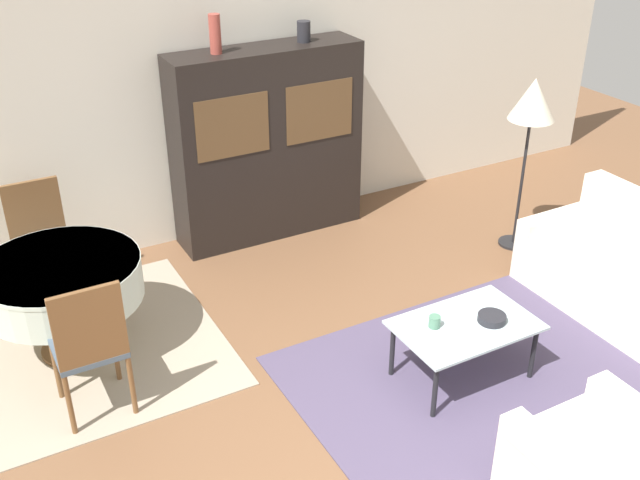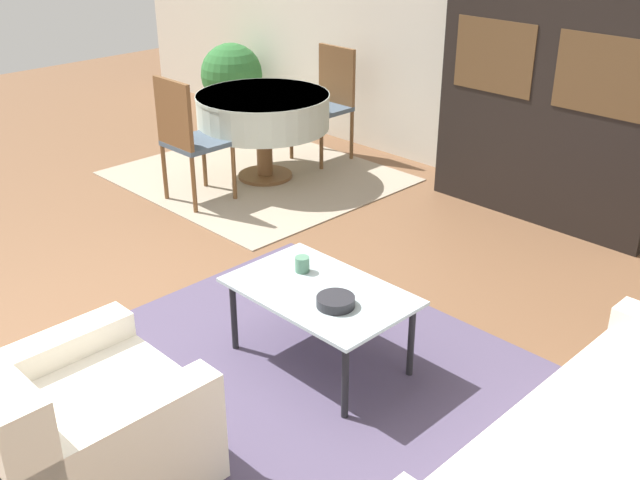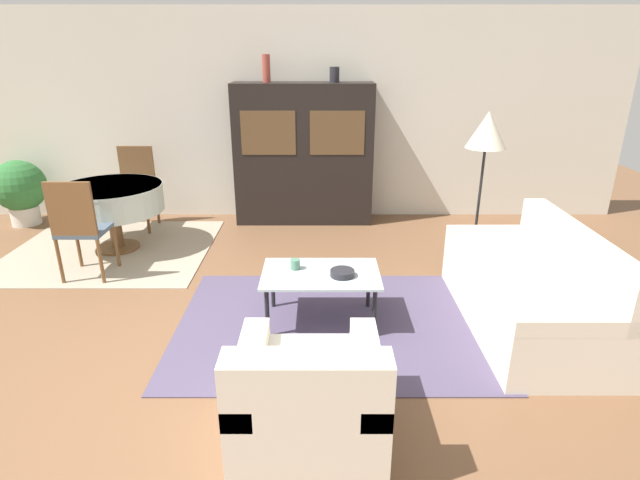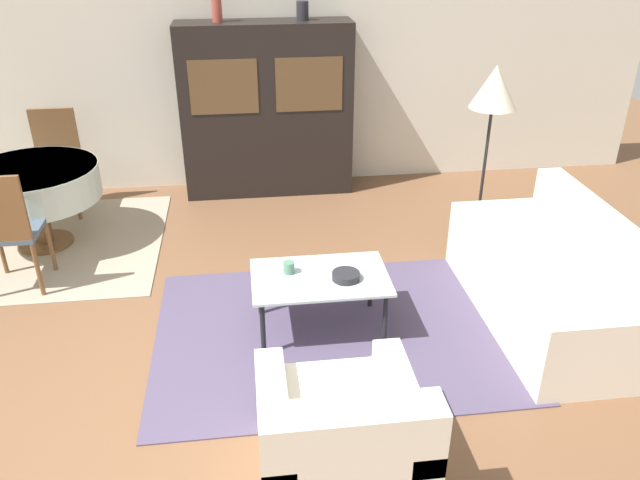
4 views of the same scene
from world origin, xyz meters
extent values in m
plane|color=brown|center=(0.00, 0.00, 0.00)|extent=(14.00, 14.00, 0.00)
cube|color=beige|center=(0.00, 3.63, 1.35)|extent=(10.00, 0.06, 2.70)
cube|color=#4C425B|center=(1.03, 0.58, 0.01)|extent=(2.60, 1.91, 0.01)
cube|color=gray|center=(-1.50, 2.26, 0.01)|extent=(2.25, 2.02, 0.01)
cube|color=silver|center=(2.64, 0.59, 0.22)|extent=(0.93, 1.88, 0.45)
cube|color=silver|center=(3.01, 0.59, 0.64)|extent=(0.20, 1.88, 0.39)
cube|color=silver|center=(2.64, -0.27, 0.51)|extent=(0.93, 0.16, 0.12)
cube|color=silver|center=(2.64, 1.45, 0.51)|extent=(0.93, 0.16, 0.12)
cube|color=silver|center=(0.86, -0.73, 0.22)|extent=(0.84, 0.91, 0.44)
cube|color=silver|center=(0.86, -1.09, 0.62)|extent=(0.84, 0.20, 0.37)
cube|color=silver|center=(0.52, -0.73, 0.50)|extent=(0.16, 0.91, 0.12)
cube|color=silver|center=(1.21, -0.73, 0.50)|extent=(0.16, 0.91, 0.12)
cylinder|color=black|center=(0.51, 0.39, 0.22)|extent=(0.04, 0.04, 0.43)
cylinder|color=black|center=(1.36, 0.39, 0.22)|extent=(0.04, 0.04, 0.43)
cylinder|color=black|center=(0.51, 0.89, 0.22)|extent=(0.04, 0.04, 0.43)
cylinder|color=black|center=(1.36, 0.89, 0.22)|extent=(0.04, 0.04, 0.43)
cube|color=silver|center=(0.94, 0.64, 0.45)|extent=(0.98, 0.63, 0.02)
cube|color=black|center=(0.71, 3.35, 0.90)|extent=(1.78, 0.45, 1.80)
cube|color=brown|center=(0.29, 3.12, 1.22)|extent=(0.68, 0.01, 0.54)
cube|color=brown|center=(1.14, 3.12, 1.22)|extent=(0.68, 0.01, 0.54)
cylinder|color=brown|center=(-1.43, 2.29, 0.03)|extent=(0.48, 0.48, 0.03)
cylinder|color=brown|center=(-1.43, 2.29, 0.24)|extent=(0.14, 0.14, 0.45)
cylinder|color=beige|center=(-1.43, 2.29, 0.61)|extent=(1.14, 1.14, 0.30)
cylinder|color=beige|center=(-1.43, 2.29, 0.75)|extent=(1.15, 1.15, 0.03)
cylinder|color=brown|center=(-1.63, 1.79, 0.24)|extent=(0.04, 0.04, 0.46)
cylinder|color=brown|center=(-1.23, 1.79, 0.24)|extent=(0.04, 0.04, 0.46)
cylinder|color=brown|center=(-1.23, 1.38, 0.24)|extent=(0.04, 0.04, 0.46)
cube|color=#475666|center=(-1.43, 1.58, 0.49)|extent=(0.44, 0.44, 0.04)
cylinder|color=brown|center=(-1.23, 2.80, 0.24)|extent=(0.04, 0.04, 0.46)
cylinder|color=brown|center=(-1.63, 2.80, 0.24)|extent=(0.04, 0.04, 0.46)
cylinder|color=brown|center=(-1.23, 3.21, 0.24)|extent=(0.04, 0.04, 0.46)
cylinder|color=brown|center=(-1.63, 3.21, 0.24)|extent=(0.04, 0.04, 0.46)
cube|color=#475666|center=(-1.43, 3.01, 0.49)|extent=(0.44, 0.44, 0.04)
cube|color=brown|center=(-1.43, 3.21, 0.78)|extent=(0.44, 0.04, 0.53)
cylinder|color=black|center=(2.62, 1.97, 0.01)|extent=(0.28, 0.28, 0.02)
cylinder|color=black|center=(2.62, 1.97, 0.65)|extent=(0.03, 0.03, 1.24)
cone|color=beige|center=(2.62, 1.97, 1.43)|extent=(0.41, 0.41, 0.37)
cylinder|color=#4C7A60|center=(0.72, 0.72, 0.50)|extent=(0.08, 0.08, 0.09)
cylinder|color=#232328|center=(1.11, 0.58, 0.49)|extent=(0.20, 0.20, 0.05)
cylinder|color=#9E4238|center=(0.27, 3.35, 1.97)|extent=(0.10, 0.10, 0.33)
cylinder|color=#232328|center=(1.11, 3.35, 1.89)|extent=(0.12, 0.12, 0.18)
camera|label=1|loc=(-2.01, -2.61, 3.44)|focal=42.00mm
camera|label=2|loc=(3.38, -1.79, 2.41)|focal=42.00mm
camera|label=3|loc=(0.93, -3.12, 2.19)|focal=28.00mm
camera|label=4|loc=(0.45, -3.13, 2.75)|focal=35.00mm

